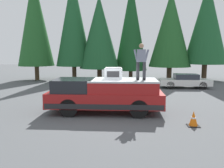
{
  "coord_description": "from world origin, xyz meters",
  "views": [
    {
      "loc": [
        -11.19,
        -1.22,
        2.94
      ],
      "look_at": [
        0.62,
        -0.48,
        1.35
      ],
      "focal_mm": 38.12,
      "sensor_mm": 36.0,
      "label": 1
    }
  ],
  "objects_px": {
    "pickup_truck": "(105,95)",
    "traffic_cone": "(193,119)",
    "compressor_unit": "(113,73)",
    "parked_car_white": "(185,81)",
    "person_on_truck_bed": "(141,61)"
  },
  "relations": [
    {
      "from": "parked_car_white",
      "to": "traffic_cone",
      "type": "distance_m",
      "value": 10.61
    },
    {
      "from": "compressor_unit",
      "to": "traffic_cone",
      "type": "height_order",
      "value": "compressor_unit"
    },
    {
      "from": "compressor_unit",
      "to": "parked_car_white",
      "type": "bearing_deg",
      "value": -33.14
    },
    {
      "from": "pickup_truck",
      "to": "parked_car_white",
      "type": "relative_size",
      "value": 1.35
    },
    {
      "from": "person_on_truck_bed",
      "to": "traffic_cone",
      "type": "distance_m",
      "value": 3.49
    },
    {
      "from": "parked_car_white",
      "to": "traffic_cone",
      "type": "bearing_deg",
      "value": 168.49
    },
    {
      "from": "compressor_unit",
      "to": "person_on_truck_bed",
      "type": "bearing_deg",
      "value": -104.19
    },
    {
      "from": "traffic_cone",
      "to": "parked_car_white",
      "type": "bearing_deg",
      "value": -11.51
    },
    {
      "from": "parked_car_white",
      "to": "pickup_truck",
      "type": "bearing_deg",
      "value": 145.49
    },
    {
      "from": "pickup_truck",
      "to": "traffic_cone",
      "type": "xyz_separation_m",
      "value": [
        -1.93,
        -3.71,
        -0.58
      ]
    },
    {
      "from": "pickup_truck",
      "to": "traffic_cone",
      "type": "bearing_deg",
      "value": -117.46
    },
    {
      "from": "parked_car_white",
      "to": "compressor_unit",
      "type": "bearing_deg",
      "value": 146.86
    },
    {
      "from": "traffic_cone",
      "to": "person_on_truck_bed",
      "type": "bearing_deg",
      "value": 49.24
    },
    {
      "from": "person_on_truck_bed",
      "to": "compressor_unit",
      "type": "bearing_deg",
      "value": 75.81
    },
    {
      "from": "pickup_truck",
      "to": "parked_car_white",
      "type": "distance_m",
      "value": 10.28
    }
  ]
}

